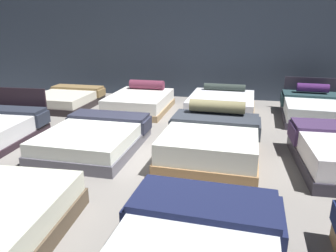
% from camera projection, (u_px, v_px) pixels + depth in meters
% --- Properties ---
extents(ground_plane, '(18.00, 18.00, 0.02)m').
position_uv_depth(ground_plane, '(153.00, 153.00, 5.94)').
color(ground_plane, gray).
extents(showroom_back_wall, '(18.00, 0.06, 3.50)m').
position_uv_depth(showroom_back_wall, '(192.00, 41.00, 9.84)').
color(showroom_back_wall, '#333D4C').
rests_on(showroom_back_wall, ground_plane).
extents(bed_5, '(1.68, 2.16, 0.49)m').
position_uv_depth(bed_5, '(95.00, 138.00, 6.04)').
color(bed_5, '#54525E').
rests_on(bed_5, ground_plane).
extents(bed_6, '(1.70, 2.08, 0.87)m').
position_uv_depth(bed_6, '(211.00, 142.00, 5.63)').
color(bed_6, '#997249').
rests_on(bed_6, ground_plane).
extents(bed_8, '(1.58, 1.98, 0.46)m').
position_uv_depth(bed_8, '(67.00, 99.00, 9.13)').
color(bed_8, black).
rests_on(bed_8, ground_plane).
extents(bed_9, '(1.55, 2.05, 0.71)m').
position_uv_depth(bed_9, '(140.00, 102.00, 8.71)').
color(bed_9, '#917553').
rests_on(bed_9, ground_plane).
extents(bed_10, '(1.73, 2.05, 0.68)m').
position_uv_depth(bed_10, '(221.00, 105.00, 8.27)').
color(bed_10, '#8E734F').
rests_on(bed_10, ground_plane).
extents(bed_11, '(1.58, 2.13, 0.89)m').
position_uv_depth(bed_11, '(314.00, 109.00, 7.92)').
color(bed_11, '#2E2936').
rests_on(bed_11, ground_plane).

